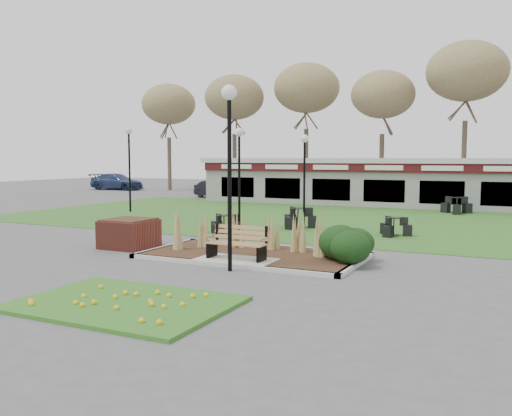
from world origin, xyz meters
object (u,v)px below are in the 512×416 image
at_px(lamp_post_mid_right, 304,161).
at_px(lamp_post_far_left, 129,150).
at_px(food_pavilion, 389,182).
at_px(lamp_post_near_left, 229,136).
at_px(brick_planter, 129,233).
at_px(car_blue, 117,182).
at_px(car_silver, 238,183).
at_px(bistro_set_a, 298,221).
at_px(park_bench, 238,242).
at_px(car_black, 217,189).
at_px(bistro_set_d, 456,208).
at_px(bistro_set_b, 394,230).
at_px(bistro_set_c, 224,228).
at_px(lamp_post_mid_left, 239,157).

relative_size(lamp_post_mid_right, lamp_post_far_left, 0.84).
bearing_deg(food_pavilion, lamp_post_near_left, -89.13).
distance_m(brick_planter, lamp_post_mid_right, 7.66).
relative_size(lamp_post_near_left, car_blue, 0.94).
bearing_deg(brick_planter, car_silver, 110.31).
height_order(food_pavilion, bistro_set_a, food_pavilion).
xyz_separation_m(park_bench, car_black, (-12.61, 20.75, 0.05)).
distance_m(lamp_post_mid_right, car_black, 18.28).
xyz_separation_m(brick_planter, car_black, (-8.21, 20.00, 0.16)).
height_order(lamp_post_far_left, car_black, lamp_post_far_left).
xyz_separation_m(bistro_set_d, car_silver, (-18.17, 10.00, 0.49)).
relative_size(park_bench, lamp_post_near_left, 0.36).
bearing_deg(lamp_post_near_left, bistro_set_b, 72.70).
xyz_separation_m(brick_planter, food_pavilion, (4.40, 18.96, 1.00)).
distance_m(bistro_set_a, car_blue, 30.68).
height_order(bistro_set_b, bistro_set_c, bistro_set_c).
relative_size(park_bench, bistro_set_c, 1.24).
relative_size(bistro_set_c, car_blue, 0.27).
bearing_deg(lamp_post_mid_right, food_pavilion, 86.84).
bearing_deg(bistro_set_c, bistro_set_d, 58.85).
distance_m(park_bench, lamp_post_far_left, 15.74).
bearing_deg(bistro_set_a, bistro_set_b, -8.37).
relative_size(bistro_set_b, bistro_set_d, 0.79).
height_order(lamp_post_mid_left, car_blue, lamp_post_mid_left).
height_order(brick_planter, bistro_set_b, brick_planter).
xyz_separation_m(lamp_post_mid_left, bistro_set_b, (5.64, 1.66, -2.72)).
height_order(lamp_post_near_left, bistro_set_c, lamp_post_near_left).
relative_size(bistro_set_a, car_silver, 0.33).
bearing_deg(car_black, car_silver, 35.39).
bearing_deg(bistro_set_c, lamp_post_near_left, -59.57).
relative_size(park_bench, brick_planter, 1.13).
height_order(lamp_post_mid_right, bistro_set_d, lamp_post_mid_right).
relative_size(lamp_post_far_left, car_silver, 0.98).
distance_m(lamp_post_mid_right, lamp_post_far_left, 11.52).
xyz_separation_m(brick_planter, bistro_set_d, (8.55, 16.00, -0.17)).
xyz_separation_m(lamp_post_near_left, car_silver, (-14.34, 27.80, -2.68)).
height_order(lamp_post_near_left, lamp_post_mid_right, lamp_post_near_left).
bearing_deg(brick_planter, lamp_post_far_left, 128.63).
relative_size(lamp_post_near_left, car_silver, 1.02).
relative_size(bistro_set_a, car_blue, 0.30).
relative_size(bistro_set_b, car_black, 0.33).
bearing_deg(bistro_set_c, food_pavilion, 78.29).
distance_m(lamp_post_far_left, car_black, 11.08).
bearing_deg(car_silver, car_black, -173.69).
distance_m(lamp_post_mid_left, lamp_post_far_left, 10.13).
distance_m(car_black, car_blue, 14.30).
relative_size(brick_planter, car_blue, 0.29).
distance_m(lamp_post_near_left, car_blue, 37.68).
relative_size(park_bench, car_blue, 0.33).
bearing_deg(car_black, bistro_set_c, -127.08).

